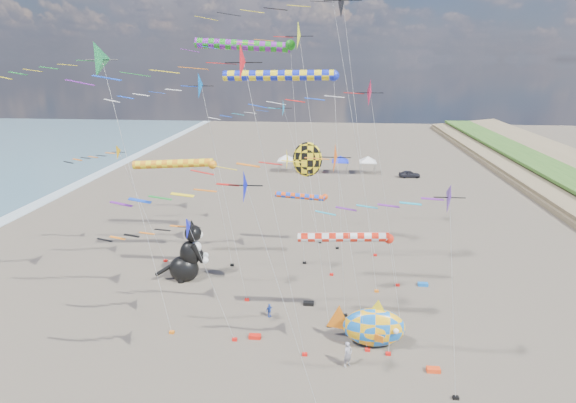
# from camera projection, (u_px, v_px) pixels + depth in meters

# --- Properties ---
(delta_kite_0) EXTENTS (11.32, 1.93, 16.17)m
(delta_kite_0) POSITION_uv_depth(u_px,v_px,m) (276.00, 111.00, 47.34)
(delta_kite_0) COLOR #1A8DCC
(delta_kite_0) RESTS_ON ground
(delta_kite_1) EXTENTS (13.50, 3.10, 25.84)m
(delta_kite_1) POSITION_uv_depth(u_px,v_px,m) (349.00, 3.00, 33.57)
(delta_kite_1) COLOR black
(delta_kite_1) RESTS_ON ground
(delta_kite_2) EXTENTS (9.17, 1.86, 15.27)m
(delta_kite_2) POSITION_uv_depth(u_px,v_px,m) (255.00, 189.00, 21.96)
(delta_kite_2) COLOR #0611C6
(delta_kite_2) RESTS_ON ground
(delta_kite_3) EXTENTS (12.68, 2.68, 23.40)m
(delta_kite_3) POSITION_uv_depth(u_px,v_px,m) (297.00, 38.00, 37.39)
(delta_kite_3) COLOR #EBFF20
(delta_kite_3) RESTS_ON ground
(delta_kite_4) EXTENTS (12.07, 2.15, 15.33)m
(delta_kite_4) POSITION_uv_depth(u_px,v_px,m) (307.00, 161.00, 28.50)
(delta_kite_4) COLOR #F95711
(delta_kite_4) RESTS_ON ground
(delta_kite_5) EXTENTS (10.77, 2.17, 19.30)m
(delta_kite_5) POSITION_uv_depth(u_px,v_px,m) (185.00, 89.00, 34.04)
(delta_kite_5) COLOR blue
(delta_kite_5) RESTS_ON ground
(delta_kite_6) EXTENTS (8.90, 1.65, 12.27)m
(delta_kite_6) POSITION_uv_depth(u_px,v_px,m) (113.00, 156.00, 43.69)
(delta_kite_6) COLOR #E2A40F
(delta_kite_6) RESTS_ON ground
(delta_kite_7) EXTENTS (14.32, 2.45, 21.20)m
(delta_kite_7) POSITION_uv_depth(u_px,v_px,m) (219.00, 66.00, 26.37)
(delta_kite_7) COLOR red
(delta_kite_7) RESTS_ON ground
(delta_kite_8) EXTENTS (8.94, 1.86, 14.00)m
(delta_kite_8) POSITION_uv_depth(u_px,v_px,m) (419.00, 202.00, 24.21)
(delta_kite_8) COLOR #531EA6
(delta_kite_8) RESTS_ON ground
(delta_kite_10) EXTENTS (13.22, 2.46, 18.75)m
(delta_kite_10) POSITION_uv_depth(u_px,v_px,m) (355.00, 95.00, 36.81)
(delta_kite_10) COLOR red
(delta_kite_10) RESTS_ON ground
(delta_kite_11) EXTENTS (11.50, 2.51, 21.37)m
(delta_kite_11) POSITION_uv_depth(u_px,v_px,m) (81.00, 62.00, 28.81)
(delta_kite_11) COLOR #1D8442
(delta_kite_11) RESTS_ON ground
(delta_kite_12) EXTENTS (8.55, 1.78, 10.08)m
(delta_kite_12) POSITION_uv_depth(u_px,v_px,m) (183.00, 229.00, 31.16)
(delta_kite_12) COLOR #131BC4
(delta_kite_12) RESTS_ON ground
(windsock_0) EXTENTS (9.47, 0.76, 19.36)m
(windsock_0) POSITION_uv_depth(u_px,v_px,m) (284.00, 77.00, 31.43)
(windsock_0) COLOR #1324C3
(windsock_0) RESTS_ON ground
(windsock_1) EXTENTS (9.36, 0.85, 10.94)m
(windsock_1) POSITION_uv_depth(u_px,v_px,m) (178.00, 164.00, 42.96)
(windsock_1) COLOR orange
(windsock_1) RESTS_ON ground
(windsock_2) EXTENTS (10.26, 0.93, 21.74)m
(windsock_2) POSITION_uv_depth(u_px,v_px,m) (248.00, 46.00, 40.25)
(windsock_2) COLOR #1A901A
(windsock_2) RESTS_ON ground
(windsock_3) EXTENTS (7.05, 0.66, 6.33)m
(windsock_3) POSITION_uv_depth(u_px,v_px,m) (303.00, 197.00, 48.31)
(windsock_3) COLOR #E2460F
(windsock_3) RESTS_ON ground
(windsock_4) EXTENTS (8.28, 0.72, 8.03)m
(windsock_4) POSITION_uv_depth(u_px,v_px,m) (348.00, 238.00, 32.73)
(windsock_4) COLOR red
(windsock_4) RESTS_ON ground
(angelfish_kite) EXTENTS (3.74, 3.02, 14.25)m
(angelfish_kite) POSITION_uv_depth(u_px,v_px,m) (305.00, 161.00, 33.46)
(angelfish_kite) COLOR yellow
(angelfish_kite) RESTS_ON ground
(cat_inflatable) EXTENTS (4.69, 3.19, 5.77)m
(cat_inflatable) POSITION_uv_depth(u_px,v_px,m) (186.00, 251.00, 42.07)
(cat_inflatable) COLOR black
(cat_inflatable) RESTS_ON ground
(fish_inflatable) EXTENTS (6.06, 2.78, 3.86)m
(fish_inflatable) POSITION_uv_depth(u_px,v_px,m) (373.00, 327.00, 32.45)
(fish_inflatable) COLOR blue
(fish_inflatable) RESTS_ON ground
(person_adult) EXTENTS (0.81, 0.78, 1.87)m
(person_adult) POSITION_uv_depth(u_px,v_px,m) (348.00, 354.00, 30.46)
(person_adult) COLOR #94919C
(person_adult) RESTS_ON ground
(child_green) EXTENTS (0.67, 0.56, 1.24)m
(child_green) POSITION_uv_depth(u_px,v_px,m) (368.00, 336.00, 32.97)
(child_green) COLOR #1C8E45
(child_green) RESTS_ON ground
(child_blue) EXTENTS (0.67, 0.69, 1.16)m
(child_blue) POSITION_uv_depth(u_px,v_px,m) (269.00, 310.00, 36.47)
(child_blue) COLOR blue
(child_blue) RESTS_ON ground
(kite_bag_0) EXTENTS (0.90, 0.44, 0.30)m
(kite_bag_0) POSITION_uv_depth(u_px,v_px,m) (433.00, 370.00, 30.13)
(kite_bag_0) COLOR #FF4115
(kite_bag_0) RESTS_ON ground
(kite_bag_1) EXTENTS (0.90, 0.44, 0.30)m
(kite_bag_1) POSITION_uv_depth(u_px,v_px,m) (309.00, 303.00, 38.33)
(kite_bag_1) COLOR black
(kite_bag_1) RESTS_ON ground
(kite_bag_2) EXTENTS (0.90, 0.44, 0.30)m
(kite_bag_2) POSITION_uv_depth(u_px,v_px,m) (423.00, 284.00, 41.60)
(kite_bag_2) COLOR blue
(kite_bag_2) RESTS_ON ground
(kite_bag_3) EXTENTS (0.90, 0.44, 0.30)m
(kite_bag_3) POSITION_uv_depth(u_px,v_px,m) (255.00, 337.00, 33.75)
(kite_bag_3) COLOR red
(kite_bag_3) RESTS_ON ground
(tent_row) EXTENTS (19.20, 4.20, 3.80)m
(tent_row) POSITION_uv_depth(u_px,v_px,m) (327.00, 156.00, 82.20)
(tent_row) COLOR white
(tent_row) RESTS_ON ground
(parked_car) EXTENTS (3.77, 1.67, 1.26)m
(parked_car) POSITION_uv_depth(u_px,v_px,m) (409.00, 174.00, 79.74)
(parked_car) COLOR #26262D
(parked_car) RESTS_ON ground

